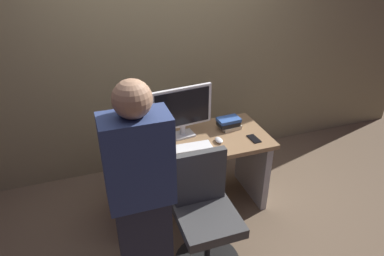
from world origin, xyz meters
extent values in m
plane|color=brown|center=(0.00, 0.00, 0.00)|extent=(9.00, 9.00, 0.00)
cube|color=#8C7F5B|center=(0.00, 0.89, 1.50)|extent=(6.40, 0.10, 3.00)
cube|color=#93704C|center=(0.00, 0.00, 0.72)|extent=(1.40, 0.65, 0.04)
cube|color=#B2B2B7|center=(-0.64, 0.00, 0.35)|extent=(0.06, 0.57, 0.70)
cube|color=#B2B2B7|center=(0.64, 0.00, 0.35)|extent=(0.06, 0.57, 0.70)
cylinder|color=black|center=(-0.09, -0.69, 0.23)|extent=(0.05, 0.05, 0.39)
cube|color=#3F3F3F|center=(-0.09, -0.69, 0.46)|extent=(0.44, 0.44, 0.08)
cube|color=#3F3F3F|center=(-0.09, -0.50, 0.72)|extent=(0.40, 0.06, 0.44)
cube|color=#262838|center=(-0.58, -0.74, 0.42)|extent=(0.34, 0.20, 0.85)
cube|color=navy|center=(-0.58, -0.74, 1.14)|extent=(0.40, 0.24, 0.58)
sphere|color=#A57A5B|center=(-0.58, -0.74, 1.53)|extent=(0.22, 0.22, 0.22)
cube|color=silver|center=(-0.03, 0.10, 0.74)|extent=(0.21, 0.16, 0.02)
cube|color=silver|center=(-0.03, 0.10, 0.79)|extent=(0.04, 0.03, 0.08)
cube|color=silver|center=(-0.03, 0.10, 1.01)|extent=(0.54, 0.09, 0.36)
cube|color=black|center=(-0.04, 0.09, 1.01)|extent=(0.49, 0.06, 0.32)
cube|color=white|center=(-0.08, -0.12, 0.75)|extent=(0.43, 0.15, 0.02)
ellipsoid|color=white|center=(0.23, -0.10, 0.75)|extent=(0.06, 0.10, 0.03)
cylinder|color=#3372B2|center=(-0.40, -0.09, 0.78)|extent=(0.07, 0.07, 0.10)
cube|color=beige|center=(0.42, 0.08, 0.75)|extent=(0.20, 0.15, 0.03)
cube|color=black|center=(0.40, 0.09, 0.79)|extent=(0.20, 0.14, 0.04)
cube|color=#3359A5|center=(0.40, 0.09, 0.82)|extent=(0.21, 0.14, 0.03)
cube|color=black|center=(0.53, -0.16, 0.74)|extent=(0.08, 0.15, 0.01)
camera|label=1|loc=(-0.82, -2.42, 2.28)|focal=32.16mm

